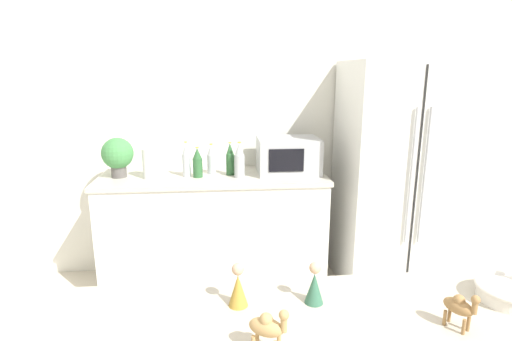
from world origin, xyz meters
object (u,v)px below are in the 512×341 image
object	(u,v)px
potted_plant	(118,155)
wise_man_figurine_crimson	(238,287)
fruit_bowl	(508,292)
camel_figurine	(268,326)
back_bottle_2	(186,160)
camel_figurine_second	(460,306)
wise_man_figurine_purple	(314,285)
refrigerator	(395,177)
back_bottle_0	(211,159)
microwave	(288,155)
paper_towel_roll	(150,163)
back_bottle_3	(198,163)
back_bottle_4	(239,161)
back_bottle_1	(230,159)

from	to	relation	value
potted_plant	wise_man_figurine_crimson	size ratio (longest dim) A/B	2.09
fruit_bowl	camel_figurine	size ratio (longest dim) A/B	1.47
back_bottle_2	camel_figurine_second	xyz separation A→B (m)	(0.94, -2.06, 0.00)
potted_plant	wise_man_figurine_purple	size ratio (longest dim) A/B	2.16
refrigerator	back_bottle_0	distance (m)	1.47
microwave	back_bottle_0	distance (m)	0.61
fruit_bowl	camel_figurine_second	world-z (taller)	camel_figurine_second
wise_man_figurine_purple	camel_figurine	bearing A→B (deg)	-128.11
paper_towel_roll	microwave	world-z (taller)	microwave
back_bottle_2	camel_figurine	bearing A→B (deg)	-79.81
paper_towel_roll	back_bottle_3	xyz separation A→B (m)	(0.35, -0.00, -0.00)
wise_man_figurine_purple	back_bottle_3	bearing A→B (deg)	104.12
potted_plant	camel_figurine_second	distance (m)	2.54
fruit_bowl	camel_figurine_second	xyz separation A→B (m)	(-0.25, -0.13, 0.04)
back_bottle_4	wise_man_figurine_purple	world-z (taller)	back_bottle_4
back_bottle_2	back_bottle_4	bearing A→B (deg)	-8.60
potted_plant	back_bottle_4	bearing A→B (deg)	-5.40
camel_figurine_second	microwave	bearing A→B (deg)	93.82
potted_plant	back_bottle_0	distance (m)	0.71
paper_towel_roll	back_bottle_4	distance (m)	0.67
back_bottle_1	camel_figurine	world-z (taller)	back_bottle_1
back_bottle_2	wise_man_figurine_purple	distance (m)	1.97
refrigerator	back_bottle_0	world-z (taller)	refrigerator
back_bottle_0	camel_figurine_second	xyz separation A→B (m)	(0.75, -2.15, 0.02)
back_bottle_0	fruit_bowl	xyz separation A→B (m)	(1.00, -2.02, -0.02)
paper_towel_roll	camel_figurine_second	bearing A→B (deg)	-59.35
fruit_bowl	camel_figurine_second	bearing A→B (deg)	-153.03
fruit_bowl	wise_man_figurine_purple	size ratio (longest dim) A/B	1.43
microwave	camel_figurine_second	size ratio (longest dim) A/B	3.87
back_bottle_2	camel_figurine	size ratio (longest dim) A/B	2.00
microwave	back_bottle_1	size ratio (longest dim) A/B	1.85
paper_towel_roll	wise_man_figurine_crimson	bearing A→B (deg)	-72.65
refrigerator	back_bottle_2	bearing A→B (deg)	178.91
wise_man_figurine_crimson	paper_towel_roll	bearing A→B (deg)	107.35
paper_towel_roll	back_bottle_1	distance (m)	0.61
paper_towel_roll	back_bottle_4	size ratio (longest dim) A/B	0.83
potted_plant	wise_man_figurine_purple	world-z (taller)	potted_plant
fruit_bowl	wise_man_figurine_crimson	bearing A→B (deg)	176.83
camel_figurine	back_bottle_0	bearing A→B (deg)	94.98
back_bottle_1	back_bottle_2	bearing A→B (deg)	-175.79
back_bottle_1	back_bottle_2	distance (m)	0.34
potted_plant	microwave	distance (m)	1.31
refrigerator	back_bottle_3	bearing A→B (deg)	179.79
refrigerator	wise_man_figurine_crimson	bearing A→B (deg)	-125.82
wise_man_figurine_crimson	back_bottle_0	bearing A→B (deg)	93.61
paper_towel_roll	fruit_bowl	size ratio (longest dim) A/B	1.13
refrigerator	camel_figurine_second	distance (m)	2.16
back_bottle_1	wise_man_figurine_crimson	world-z (taller)	back_bottle_1
paper_towel_roll	microwave	size ratio (longest dim) A/B	0.48
refrigerator	back_bottle_3	xyz separation A→B (m)	(-1.56, 0.01, 0.14)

